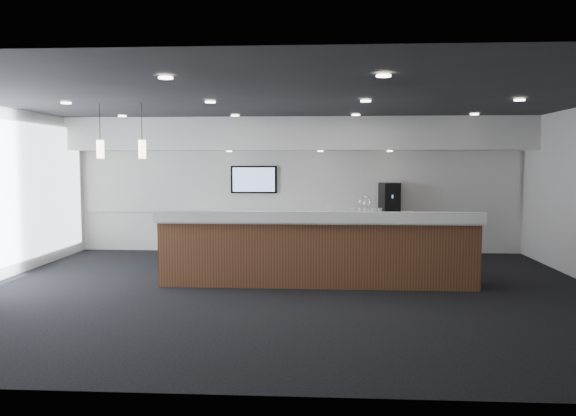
{
  "coord_description": "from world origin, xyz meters",
  "views": [
    {
      "loc": [
        0.54,
        -8.72,
        2.03
      ],
      "look_at": [
        -0.07,
        1.3,
        1.22
      ],
      "focal_mm": 35.0,
      "sensor_mm": 36.0,
      "label": 1
    }
  ],
  "objects": [
    {
      "name": "cup_3",
      "position": [
        1.38,
        3.52,
        1.0
      ],
      "size": [
        0.13,
        0.13,
        0.1
      ],
      "primitive_type": "imported",
      "rotation": [
        0.0,
        0.0,
        1.94
      ],
      "color": "white",
      "rests_on": "back_credenza"
    },
    {
      "name": "ground",
      "position": [
        0.0,
        0.0,
        0.0
      ],
      "size": [
        10.0,
        10.0,
        0.0
      ],
      "primitive_type": "plane",
      "color": "black",
      "rests_on": "ground"
    },
    {
      "name": "ceiling",
      "position": [
        0.0,
        0.0,
        3.0
      ],
      "size": [
        10.0,
        8.0,
        0.02
      ],
      "primitive_type": "cube",
      "color": "black",
      "rests_on": "back_wall"
    },
    {
      "name": "soffit_bulkhead",
      "position": [
        0.0,
        3.55,
        2.65
      ],
      "size": [
        10.0,
        0.9,
        0.7
      ],
      "primitive_type": "cube",
      "color": "silver",
      "rests_on": "back_wall"
    },
    {
      "name": "back_credenza",
      "position": [
        -0.0,
        3.64,
        0.48
      ],
      "size": [
        5.06,
        0.66,
        0.95
      ],
      "color": "gray",
      "rests_on": "ground"
    },
    {
      "name": "wall_tv",
      "position": [
        -1.0,
        3.91,
        1.65
      ],
      "size": [
        1.05,
        0.08,
        0.62
      ],
      "color": "black",
      "rests_on": "back_wall"
    },
    {
      "name": "pendant_left",
      "position": [
        -2.4,
        0.8,
        2.25
      ],
      "size": [
        0.12,
        0.12,
        0.3
      ],
      "primitive_type": "cylinder",
      "color": "#FFEDC6",
      "rests_on": "ceiling"
    },
    {
      "name": "pendant_right",
      "position": [
        -3.1,
        0.8,
        2.25
      ],
      "size": [
        0.12,
        0.12,
        0.3
      ],
      "primitive_type": "cylinder",
      "color": "#FFEDC6",
      "rests_on": "ceiling"
    },
    {
      "name": "coffee_machine",
      "position": [
        2.02,
        3.65,
        1.27
      ],
      "size": [
        0.46,
        0.53,
        0.64
      ],
      "rotation": [
        0.0,
        0.0,
        0.26
      ],
      "color": "black",
      "rests_on": "back_credenza"
    },
    {
      "name": "ceiling_can_lights",
      "position": [
        0.0,
        0.0,
        2.97
      ],
      "size": [
        7.0,
        5.0,
        0.02
      ],
      "primitive_type": null,
      "color": "white",
      "rests_on": "ceiling"
    },
    {
      "name": "cup_4",
      "position": [
        1.24,
        3.52,
        1.0
      ],
      "size": [
        0.14,
        0.14,
        0.1
      ],
      "primitive_type": "imported",
      "rotation": [
        0.0,
        0.0,
        2.58
      ],
      "color": "white",
      "rests_on": "back_credenza"
    },
    {
      "name": "cup_0",
      "position": [
        1.8,
        3.52,
        1.0
      ],
      "size": [
        0.1,
        0.1,
        0.1
      ],
      "primitive_type": "imported",
      "color": "white",
      "rests_on": "back_credenza"
    },
    {
      "name": "cup_2",
      "position": [
        1.52,
        3.52,
        1.0
      ],
      "size": [
        0.13,
        0.13,
        0.1
      ],
      "primitive_type": "imported",
      "rotation": [
        0.0,
        0.0,
        1.29
      ],
      "color": "white",
      "rests_on": "back_credenza"
    },
    {
      "name": "info_sign_right",
      "position": [
        1.35,
        3.52,
        1.05
      ],
      "size": [
        0.16,
        0.05,
        0.21
      ],
      "primitive_type": "cube",
      "rotation": [
        0.0,
        0.0,
        0.19
      ],
      "color": "silver",
      "rests_on": "back_credenza"
    },
    {
      "name": "alcove_panel",
      "position": [
        0.0,
        3.97,
        1.6
      ],
      "size": [
        9.8,
        0.06,
        1.4
      ],
      "primitive_type": "cube",
      "color": "silver",
      "rests_on": "back_wall"
    },
    {
      "name": "info_sign_left",
      "position": [
        0.69,
        3.51,
        1.05
      ],
      "size": [
        0.14,
        0.02,
        0.19
      ],
      "primitive_type": "cube",
      "rotation": [
        0.0,
        0.0,
        -0.01
      ],
      "color": "silver",
      "rests_on": "back_credenza"
    },
    {
      "name": "back_wall",
      "position": [
        0.0,
        4.0,
        1.5
      ],
      "size": [
        10.0,
        0.02,
        3.0
      ],
      "primitive_type": "cube",
      "color": "silver",
      "rests_on": "ground"
    },
    {
      "name": "cup_1",
      "position": [
        1.66,
        3.52,
        1.0
      ],
      "size": [
        0.14,
        0.14,
        0.1
      ],
      "primitive_type": "imported",
      "rotation": [
        0.0,
        0.0,
        0.65
      ],
      "color": "white",
      "rests_on": "back_credenza"
    },
    {
      "name": "service_counter",
      "position": [
        0.46,
        0.52,
        0.57
      ],
      "size": [
        5.26,
        0.89,
        1.49
      ],
      "rotation": [
        0.0,
        0.0,
        -0.01
      ],
      "color": "#5A2B1E",
      "rests_on": "ground"
    }
  ]
}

